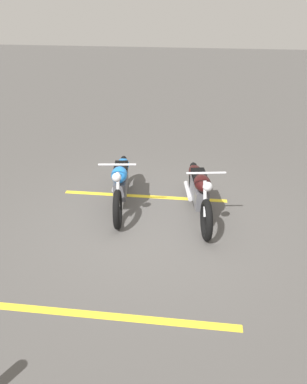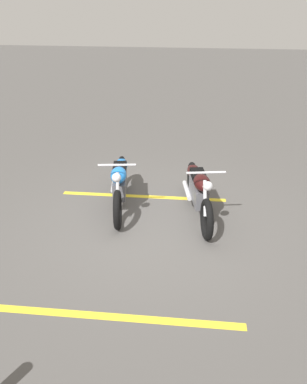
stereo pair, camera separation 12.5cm
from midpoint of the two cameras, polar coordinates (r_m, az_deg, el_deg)
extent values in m
plane|color=#514F4C|center=(6.65, 0.70, -4.64)|extent=(60.00, 60.00, 0.00)
torus|color=black|center=(6.41, -4.77, -2.59)|extent=(0.68, 0.23, 0.67)
torus|color=black|center=(7.81, -3.95, 2.89)|extent=(0.68, 0.23, 0.67)
cube|color=#59595E|center=(7.11, -4.32, 1.21)|extent=(0.87, 0.36, 0.32)
ellipsoid|color=blue|center=(6.74, -4.55, 2.57)|extent=(0.56, 0.37, 0.24)
ellipsoid|color=blue|center=(7.58, -4.08, 3.98)|extent=(0.59, 0.33, 0.22)
cube|color=black|center=(7.12, -4.33, 3.70)|extent=(0.48, 0.31, 0.09)
cylinder|color=silver|center=(6.49, -4.71, 0.41)|extent=(0.27, 0.10, 0.56)
cylinder|color=silver|center=(6.37, -4.82, 4.04)|extent=(0.14, 0.62, 0.04)
sphere|color=silver|center=(6.24, -4.90, 2.16)|extent=(0.15, 0.15, 0.15)
cylinder|color=silver|center=(7.55, -5.14, 1.38)|extent=(0.70, 0.21, 0.09)
torus|color=black|center=(6.14, 8.40, -4.13)|extent=(0.68, 0.25, 0.67)
torus|color=black|center=(7.52, 6.41, 1.83)|extent=(0.68, 0.25, 0.67)
cube|color=#59595E|center=(6.83, 7.28, -0.03)|extent=(0.87, 0.39, 0.32)
ellipsoid|color=black|center=(6.46, 7.79, 1.32)|extent=(0.57, 0.38, 0.24)
ellipsoid|color=black|center=(7.28, 6.67, 2.93)|extent=(0.60, 0.35, 0.22)
cube|color=black|center=(6.83, 7.25, 2.56)|extent=(0.48, 0.33, 0.09)
cylinder|color=silver|center=(6.22, 8.20, -0.99)|extent=(0.27, 0.11, 0.56)
cylinder|color=silver|center=(6.09, 8.37, 2.78)|extent=(0.16, 0.61, 0.04)
sphere|color=silver|center=(5.96, 8.61, 0.79)|extent=(0.15, 0.15, 0.15)
cylinder|color=silver|center=(7.23, 5.64, 0.20)|extent=(0.70, 0.23, 0.09)
cube|color=yellow|center=(7.56, -0.86, -0.64)|extent=(0.26, 3.20, 0.01)
cube|color=yellow|center=(4.91, -5.99, -17.76)|extent=(0.26, 3.20, 0.01)
camera|label=1|loc=(0.06, 90.57, -0.28)|focal=36.09mm
camera|label=2|loc=(0.06, -89.43, 0.28)|focal=36.09mm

